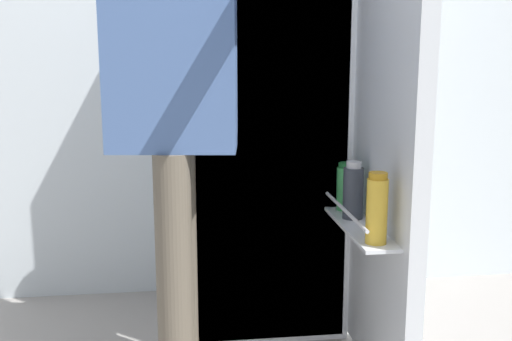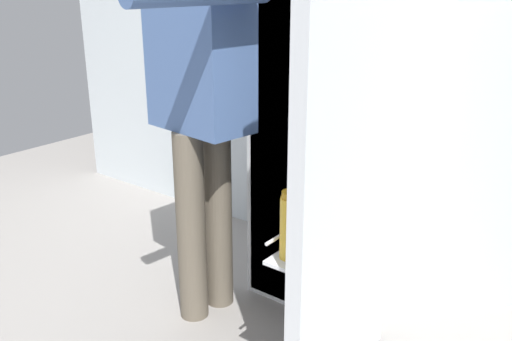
% 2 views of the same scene
% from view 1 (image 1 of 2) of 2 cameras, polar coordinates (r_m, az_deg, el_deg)
% --- Properties ---
extents(kitchen_wall, '(4.40, 0.10, 2.45)m').
position_cam_1_polar(kitchen_wall, '(2.88, -0.45, 12.97)').
color(kitchen_wall, silver).
rests_on(kitchen_wall, ground_plane).
extents(refrigerator, '(0.67, 1.19, 1.71)m').
position_cam_1_polar(refrigerator, '(2.50, 1.29, 4.68)').
color(refrigerator, silver).
rests_on(refrigerator, ground_plane).
extents(person, '(0.53, 0.75, 1.64)m').
position_cam_1_polar(person, '(2.00, -7.41, 6.53)').
color(person, '#665B4C').
rests_on(person, ground_plane).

